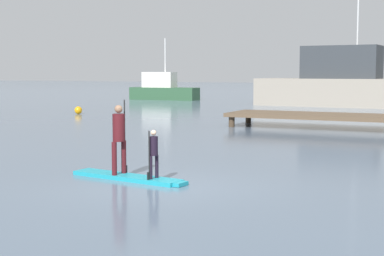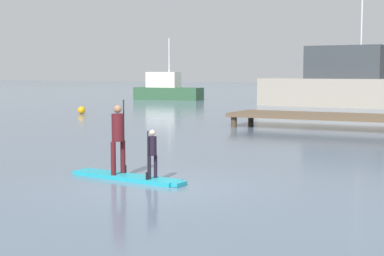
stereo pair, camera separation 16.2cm
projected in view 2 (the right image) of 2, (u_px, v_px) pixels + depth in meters
ground_plane at (160, 187)px, 13.23m from camera, size 240.00×240.00×0.00m
paddleboard_near at (128, 177)px, 14.13m from camera, size 3.22×0.97×0.10m
paddler_adult at (118, 134)px, 14.20m from camera, size 0.34×0.52×1.81m
paddler_child_solo at (152, 151)px, 13.63m from camera, size 0.23×0.40×1.14m
fishing_boat_white_large at (355, 85)px, 43.41m from camera, size 14.43×5.04×14.03m
fishing_boat_green_midground at (167, 89)px, 53.82m from camera, size 6.44×2.08×5.63m
floating_dock at (339, 117)px, 26.45m from camera, size 9.96×2.88×0.66m
mooring_buoy_near at (82, 110)px, 35.94m from camera, size 0.47×0.47×0.47m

